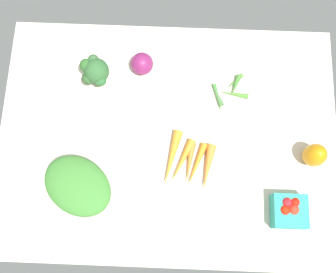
% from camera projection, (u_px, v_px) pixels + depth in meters
% --- Properties ---
extents(tablecloth, '(1.04, 0.76, 0.02)m').
position_uv_depth(tablecloth, '(168.00, 139.00, 1.22)').
color(tablecloth, beige).
rests_on(tablecloth, ground).
extents(okra_pile, '(0.12, 0.14, 0.02)m').
position_uv_depth(okra_pile, '(227.00, 91.00, 1.24)').
color(okra_pile, '#4D7E43').
rests_on(okra_pile, tablecloth).
extents(carrot_bunch, '(0.17, 0.18, 0.03)m').
position_uv_depth(carrot_bunch, '(188.00, 163.00, 1.18)').
color(carrot_bunch, orange).
rests_on(carrot_bunch, tablecloth).
extents(leafy_greens_clump, '(0.26, 0.25, 0.06)m').
position_uv_depth(leafy_greens_clump, '(78.00, 186.00, 1.14)').
color(leafy_greens_clump, '#408334').
rests_on(leafy_greens_clump, tablecloth).
extents(red_onion_center, '(0.07, 0.07, 0.07)m').
position_uv_depth(red_onion_center, '(142.00, 64.00, 1.23)').
color(red_onion_center, '#82225C').
rests_on(red_onion_center, tablecloth).
extents(broccoli_head, '(0.09, 0.09, 0.12)m').
position_uv_depth(broccoli_head, '(95.00, 72.00, 1.19)').
color(broccoli_head, '#A1BA80').
rests_on(broccoli_head, tablecloth).
extents(berry_basket, '(0.10, 0.10, 0.07)m').
position_uv_depth(berry_basket, '(289.00, 211.00, 1.12)').
color(berry_basket, teal).
rests_on(berry_basket, tablecloth).
extents(bell_pepper_orange, '(0.08, 0.08, 0.10)m').
position_uv_depth(bell_pepper_orange, '(315.00, 155.00, 1.15)').
color(bell_pepper_orange, orange).
rests_on(bell_pepper_orange, tablecloth).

